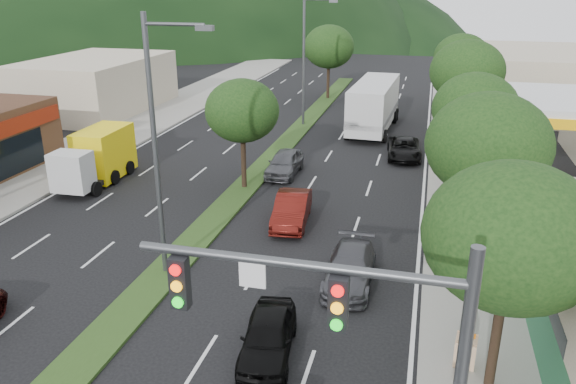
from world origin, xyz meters
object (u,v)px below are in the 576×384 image
(tree_med_near, at_px, (242,111))
(tree_med_far, at_px, (329,47))
(tree_r_d, at_px, (467,72))
(a_frame_sign, at_px, (466,350))
(tree_r_b, at_px, (488,145))
(car_queue_e, at_px, (284,163))
(car_queue_d, at_px, (404,149))
(car_queue_a, at_px, (268,336))
(streetlight_mid, at_px, (306,55))
(tree_r_a, at_px, (512,237))
(tree_r_c, at_px, (475,109))
(motorhome, at_px, (374,105))
(box_truck, at_px, (98,158))
(streetlight_near, at_px, (159,138))
(traffic_signal, at_px, (372,356))
(car_queue_b, at_px, (350,268))
(car_queue_c, at_px, (292,209))
(tree_r_e, at_px, (461,57))

(tree_med_near, height_order, tree_med_far, tree_med_far)
(tree_r_d, bearing_deg, a_frame_sign, -91.52)
(tree_r_b, relative_size, car_queue_e, 1.64)
(tree_r_d, relative_size, car_queue_d, 1.58)
(tree_med_far, bearing_deg, car_queue_a, -82.28)
(streetlight_mid, bearing_deg, tree_r_a, -67.87)
(tree_r_d, xyz_separation_m, car_queue_e, (-10.42, -9.09, -4.46))
(tree_r_a, distance_m, tree_r_c, 16.00)
(streetlight_mid, height_order, motorhome, streetlight_mid)
(tree_med_far, height_order, box_truck, tree_med_far)
(motorhome, distance_m, a_frame_sign, 28.98)
(tree_r_b, distance_m, box_truck, 21.44)
(tree_r_a, xyz_separation_m, streetlight_near, (-11.79, 4.00, 0.76))
(traffic_signal, bearing_deg, tree_r_c, 82.15)
(traffic_signal, xyz_separation_m, car_queue_b, (-1.77, 10.54, -4.01))
(tree_med_near, bearing_deg, car_queue_e, 61.46)
(tree_r_c, distance_m, car_queue_c, 10.98)
(tree_med_near, bearing_deg, car_queue_a, -68.83)
(streetlight_mid, xyz_separation_m, car_queue_e, (1.38, -12.09, -4.86))
(car_queue_a, height_order, car_queue_c, car_queue_c)
(tree_r_d, xyz_separation_m, tree_med_near, (-12.00, -12.00, -0.75))
(a_frame_sign, bearing_deg, tree_med_far, 113.98)
(tree_r_b, bearing_deg, tree_r_c, 90.00)
(tree_med_far, bearing_deg, streetlight_mid, -88.93)
(tree_r_b, bearing_deg, motorhome, 107.00)
(traffic_signal, height_order, streetlight_near, streetlight_near)
(streetlight_near, relative_size, car_queue_e, 2.37)
(tree_r_e, bearing_deg, tree_r_a, -90.00)
(tree_r_a, relative_size, motorhome, 0.68)
(tree_r_d, height_order, tree_med_near, tree_r_d)
(tree_r_a, height_order, tree_r_c, tree_r_a)
(tree_r_b, bearing_deg, tree_r_e, 90.00)
(box_truck, distance_m, a_frame_sign, 23.45)
(streetlight_mid, relative_size, motorhome, 1.02)
(tree_r_d, height_order, car_queue_e, tree_r_d)
(tree_med_far, height_order, a_frame_sign, tree_med_far)
(car_queue_d, height_order, motorhome, motorhome)
(tree_r_b, distance_m, streetlight_mid, 24.09)
(a_frame_sign, bearing_deg, tree_r_e, 96.84)
(tree_r_e, bearing_deg, tree_r_b, -90.00)
(car_queue_b, xyz_separation_m, box_truck, (-15.76, 8.12, 0.76))
(tree_med_near, xyz_separation_m, tree_med_far, (0.00, 26.00, 0.58))
(car_queue_c, relative_size, box_truck, 0.72)
(tree_med_far, distance_m, streetlight_near, 36.01)
(tree_med_near, xyz_separation_m, car_queue_d, (8.35, 8.06, -3.80))
(car_queue_e, xyz_separation_m, a_frame_sign, (9.75, -16.30, 0.04))
(tree_r_a, height_order, tree_r_d, tree_r_d)
(tree_r_b, bearing_deg, car_queue_a, -129.42)
(streetlight_near, bearing_deg, tree_med_near, 91.18)
(tree_r_d, bearing_deg, tree_r_b, -90.00)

